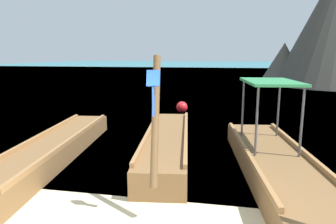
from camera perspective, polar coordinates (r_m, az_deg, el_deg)
The scene contains 5 objects.
sea_water at distance 65.07m, azimuth 9.71°, elevation 8.30°, with size 120.00×120.00×0.00m, color #147A89.
longtail_boat_green_ribbon at distance 8.12m, azimuth -20.83°, elevation -6.71°, with size 1.76×6.90×2.24m.
longtail_boat_blue_ribbon at distance 8.03m, azimuth -0.14°, elevation -5.91°, with size 1.73×6.10×2.59m.
longtail_boat_pink_ribbon at distance 7.09m, azimuth 19.35°, elevation -8.65°, with size 1.97×6.01×2.37m.
mooring_buoy_near at distance 13.72m, azimuth 2.61°, elevation 0.92°, with size 0.51×0.51×0.51m.
Camera 1 is at (1.33, -2.75, 2.59)m, focal length 32.47 mm.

